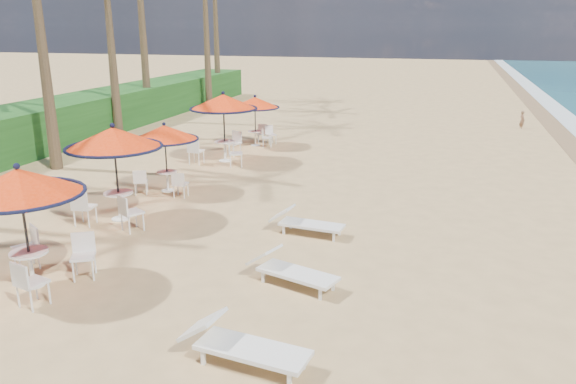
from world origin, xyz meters
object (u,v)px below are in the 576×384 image
Objects in this scene: station_3 at (223,111)px; lounger_mid at (289,269)px; station_2 at (164,139)px; lounger_near at (240,344)px; station_4 at (257,109)px; lounger_far at (304,222)px; station_0 at (24,197)px; station_1 at (113,147)px.

station_3 is 1.32× the size of lounger_mid.
station_2 is 9.85m from lounger_near.
lounger_near is at bearing -66.75° from station_3.
station_3 is at bearing -94.59° from station_4.
lounger_far is (4.84, -6.65, -1.62)m from station_3.
lounger_near is (5.29, -12.32, -1.59)m from station_3.
station_4 reaches higher than lounger_far.
lounger_far is (5.03, -2.39, -1.34)m from station_2.
lounger_far is at bearing 43.82° from station_0.
station_2 reaches higher than lounger_mid.
station_3 reaches higher than station_4.
station_1 is at bearing 174.08° from lounger_mid.
station_0 is 14.02m from station_4.
station_0 is 1.33× the size of lounger_far.
lounger_near is 1.06× the size of lounger_mid.
station_4 is at bearing 129.96° from lounger_mid.
station_1 reaches higher than lounger_mid.
station_1 is 5.27m from lounger_far.
station_3 is 10.94m from lounger_mid.
station_1 reaches higher than station_0.
lounger_near is 2.86m from lounger_mid.
station_3 is 1.25× the size of lounger_near.
station_4 is 1.09× the size of lounger_mid.
station_0 is 10.92m from station_3.
lounger_near is 5.70m from lounger_far.
station_4 is at bearing 86.56° from station_2.
lounger_near reaches higher than lounger_far.
station_0 reaches higher than station_2.
station_2 reaches higher than lounger_far.
station_4 is 1.03× the size of lounger_near.
station_4 reaches higher than station_2.
station_3 is 1.22× the size of station_4.
station_1 reaches higher than lounger_far.
lounger_far is (4.59, -9.75, -1.28)m from station_4.
station_0 is at bearing 171.93° from lounger_near.
station_1 is (-0.54, 3.87, 0.14)m from station_0.
station_2 reaches higher than lounger_near.
station_0 is 5.31m from lounger_near.
station_0 is 6.35m from lounger_far.
station_1 is 1.23× the size of lounger_near.
station_0 is at bearing -82.10° from station_1.
station_0 reaches higher than lounger_far.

